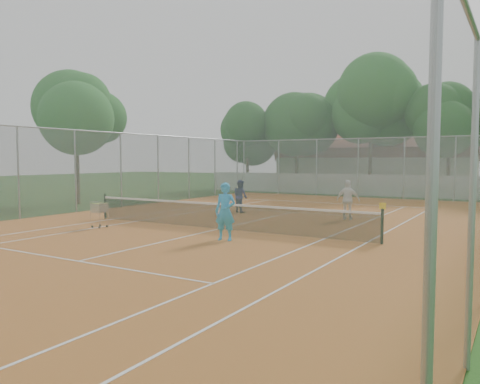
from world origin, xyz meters
The scene contains 12 objects.
ground centered at (0.00, 0.00, 0.00)m, with size 120.00×120.00×0.00m, color #15350E.
court_pad centered at (0.00, 0.00, 0.01)m, with size 18.00×34.00×0.02m, color #AF5E22.
court_lines centered at (0.00, 0.00, 0.02)m, with size 10.98×23.78×0.01m, color white.
tennis_net centered at (0.00, 0.00, 0.51)m, with size 11.88×0.10×0.98m, color black.
perimeter_fence centered at (0.00, 0.00, 2.00)m, with size 18.00×34.00×4.00m, color slate.
boundary_wall centered at (0.00, 19.00, 0.75)m, with size 26.00×0.30×1.50m, color white.
clubhouse centered at (-2.00, 29.00, 2.20)m, with size 16.40×9.00×4.40m, color beige.
tropical_trees centered at (0.00, 22.00, 5.00)m, with size 29.00×19.00×10.00m, color #0E3810.
player_near centered at (1.50, -1.90, 0.94)m, with size 0.67×0.44×1.84m, color #1A95E3.
player_far_left centered at (-2.10, 5.02, 0.81)m, with size 0.77×0.60×1.58m, color #181A49.
player_far_right centered at (3.20, 5.12, 0.86)m, with size 0.99×0.41×1.69m, color silver.
ball_hopper centered at (-4.01, -2.07, 0.53)m, with size 0.49×0.49×1.02m, color silver.
Camera 1 is at (9.50, -14.24, 2.59)m, focal length 35.00 mm.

